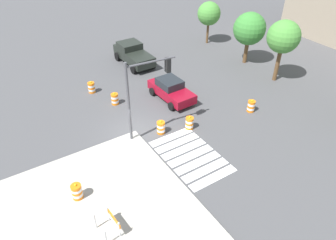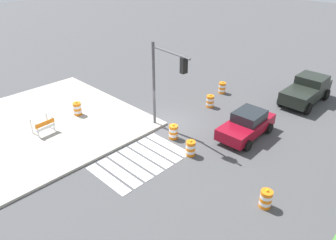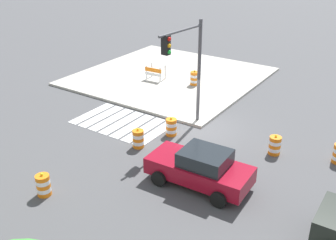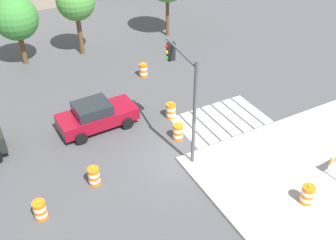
# 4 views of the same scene
# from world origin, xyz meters

# --- Properties ---
(ground_plane) EXTENTS (120.00, 120.00, 0.00)m
(ground_plane) POSITION_xyz_m (0.00, 0.00, 0.00)
(ground_plane) COLOR #474749
(sidewalk_corner) EXTENTS (12.00, 12.00, 0.15)m
(sidewalk_corner) POSITION_xyz_m (6.00, -6.00, 0.07)
(sidewalk_corner) COLOR #ADA89E
(sidewalk_corner) RESTS_ON ground
(crosswalk_stripes) EXTENTS (5.10, 3.20, 0.02)m
(crosswalk_stripes) POSITION_xyz_m (4.00, 1.80, 0.01)
(crosswalk_stripes) COLOR silver
(crosswalk_stripes) RESTS_ON ground
(sports_car) EXTENTS (4.37, 2.26, 1.63)m
(sports_car) POSITION_xyz_m (-2.48, 4.53, 0.81)
(sports_car) COLOR maroon
(sports_car) RESTS_ON ground
(traffic_barrel_near_corner) EXTENTS (0.56, 0.56, 1.02)m
(traffic_barrel_near_corner) POSITION_xyz_m (2.33, 8.62, 0.45)
(traffic_barrel_near_corner) COLOR orange
(traffic_barrel_near_corner) RESTS_ON ground
(traffic_barrel_crosswalk_end) EXTENTS (0.56, 0.56, 1.02)m
(traffic_barrel_crosswalk_end) POSITION_xyz_m (1.60, 3.43, 0.45)
(traffic_barrel_crosswalk_end) COLOR orange
(traffic_barrel_crosswalk_end) RESTS_ON ground
(traffic_barrel_median_near) EXTENTS (0.56, 0.56, 1.02)m
(traffic_barrel_median_near) POSITION_xyz_m (0.96, 1.48, 0.45)
(traffic_barrel_median_near) COLOR orange
(traffic_barrel_median_near) RESTS_ON ground
(traffic_barrel_far_curb) EXTENTS (0.56, 0.56, 1.02)m
(traffic_barrel_far_curb) POSITION_xyz_m (-4.15, 0.38, 0.45)
(traffic_barrel_far_curb) COLOR orange
(traffic_barrel_far_curb) RESTS_ON ground
(traffic_barrel_on_sidewalk) EXTENTS (0.56, 0.56, 1.02)m
(traffic_barrel_on_sidewalk) POSITION_xyz_m (3.56, -5.31, 0.60)
(traffic_barrel_on_sidewalk) COLOR orange
(traffic_barrel_on_sidewalk) RESTS_ON sidewalk_corner
(construction_barricade) EXTENTS (1.30, 0.86, 1.00)m
(construction_barricade) POSITION_xyz_m (6.37, -4.60, 0.72)
(construction_barricade) COLOR silver
(construction_barricade) RESTS_ON sidewalk_corner
(traffic_light_pole) EXTENTS (0.54, 3.28, 5.50)m
(traffic_light_pole) POSITION_xyz_m (0.69, 0.53, 3.91)
(traffic_light_pole) COLOR #4C4C51
(traffic_light_pole) RESTS_ON sidewalk_corner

